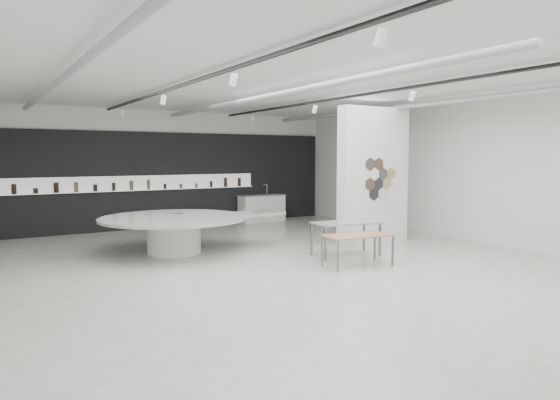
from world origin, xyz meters
TOP-DOWN VIEW (x-y plane):
  - room at (-0.09, -0.00)m, footprint 12.02×14.02m
  - back_wall_display at (-0.08, 6.93)m, footprint 11.80×0.27m
  - partition_column at (3.50, 1.00)m, footprint 2.20×0.38m
  - display_island at (-1.42, 2.48)m, footprint 4.80×3.95m
  - sample_table_wood at (1.32, -0.89)m, footprint 1.50×0.89m
  - sample_table_stone at (1.83, 0.11)m, footprint 1.64×1.00m
  - kitchen_counter at (3.29, 6.55)m, footprint 1.67×0.66m

SIDE VIEW (x-z plane):
  - kitchen_counter at x=3.29m, z-range -0.18..1.13m
  - display_island at x=-1.42m, z-range 0.13..1.02m
  - sample_table_wood at x=1.32m, z-range 0.28..0.95m
  - sample_table_stone at x=1.83m, z-range 0.33..1.12m
  - back_wall_display at x=-0.08m, z-range -0.01..3.09m
  - partition_column at x=3.50m, z-range 0.00..3.60m
  - room at x=-0.09m, z-range 0.16..3.98m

